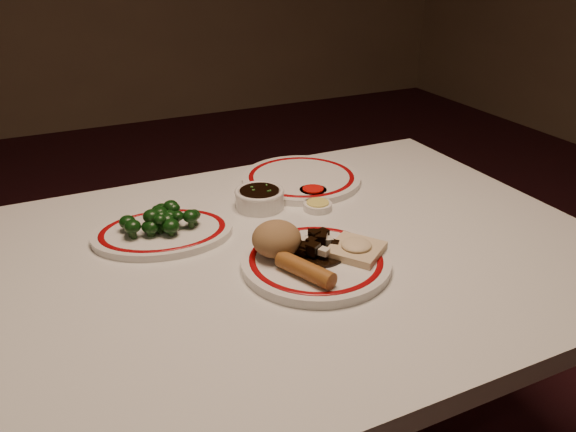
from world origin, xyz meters
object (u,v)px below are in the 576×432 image
at_px(stirfry_heap, 313,247).
at_px(broccoli_plate, 163,232).
at_px(dining_table, 297,285).
at_px(fried_wonton, 356,248).
at_px(rice_mound, 277,239).
at_px(spring_roll, 305,270).
at_px(main_plate, 316,262).
at_px(soy_bowl, 260,199).
at_px(broccoli_pile, 161,219).

bearing_deg(stirfry_heap, broccoli_plate, 137.60).
xyz_separation_m(dining_table, fried_wonton, (0.07, -0.10, 0.12)).
height_order(dining_table, rice_mound, rice_mound).
bearing_deg(spring_roll, broccoli_plate, 98.95).
xyz_separation_m(main_plate, fried_wonton, (0.08, -0.02, 0.02)).
xyz_separation_m(fried_wonton, stirfry_heap, (-0.07, 0.04, -0.00)).
relative_size(rice_mound, soy_bowl, 0.84).
relative_size(spring_roll, fried_wonton, 0.90).
relative_size(broccoli_pile, soy_bowl, 1.45).
height_order(main_plate, fried_wonton, fried_wonton).
relative_size(dining_table, rice_mound, 13.16).
bearing_deg(broccoli_plate, main_plate, -46.20).
distance_m(fried_wonton, broccoli_plate, 0.39).
bearing_deg(fried_wonton, broccoli_plate, 140.09).
relative_size(stirfry_heap, broccoli_plate, 0.38).
bearing_deg(dining_table, broccoli_pile, 145.80).
bearing_deg(broccoli_plate, rice_mound, -49.31).
distance_m(dining_table, main_plate, 0.13).
relative_size(rice_mound, broccoli_pile, 0.58).
bearing_deg(fried_wonton, dining_table, 126.37).
bearing_deg(broccoli_pile, dining_table, -34.20).
distance_m(dining_table, broccoli_pile, 0.31).
relative_size(fried_wonton, broccoli_plate, 0.40).
distance_m(main_plate, broccoli_pile, 0.33).
height_order(main_plate, broccoli_pile, broccoli_pile).
distance_m(rice_mound, broccoli_plate, 0.26).
bearing_deg(main_plate, stirfry_heap, 74.93).
height_order(fried_wonton, soy_bowl, fried_wonton).
bearing_deg(broccoli_plate, broccoli_pile, 94.26).
distance_m(spring_roll, stirfry_heap, 0.09).
xyz_separation_m(fried_wonton, broccoli_plate, (-0.30, 0.25, -0.02)).
xyz_separation_m(rice_mound, soy_bowl, (0.06, 0.24, -0.03)).
bearing_deg(broccoli_pile, soy_bowl, 10.23).
height_order(dining_table, soy_bowl, soy_bowl).
height_order(spring_roll, broccoli_pile, broccoli_pile).
bearing_deg(spring_roll, main_plate, 23.79).
bearing_deg(fried_wonton, spring_roll, -164.45).
height_order(stirfry_heap, broccoli_pile, broccoli_pile).
xyz_separation_m(dining_table, stirfry_heap, (0.00, -0.06, 0.12)).
bearing_deg(spring_roll, broccoli_pile, 98.77).
xyz_separation_m(main_plate, stirfry_heap, (0.01, 0.02, 0.02)).
bearing_deg(stirfry_heap, main_plate, -105.07).
bearing_deg(broccoli_plate, spring_roll, -58.07).
bearing_deg(spring_roll, soy_bowl, 58.00).
xyz_separation_m(dining_table, broccoli_plate, (-0.23, 0.15, 0.10)).
bearing_deg(soy_bowl, broccoli_pile, -169.77).
bearing_deg(dining_table, main_plate, -91.76).
distance_m(dining_table, fried_wonton, 0.17).
bearing_deg(broccoli_pile, broccoli_plate, -85.74).
distance_m(spring_roll, soy_bowl, 0.33).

